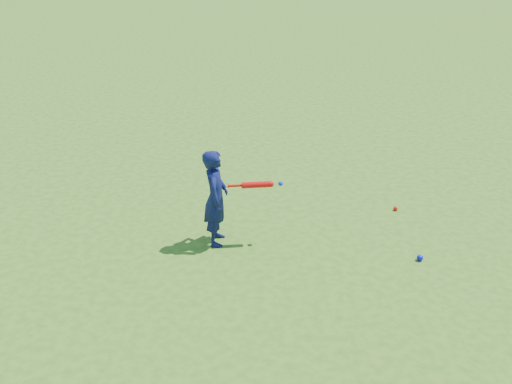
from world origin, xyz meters
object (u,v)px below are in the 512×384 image
ground_ball_blue (420,258)px  bat_swing (259,185)px  child (216,198)px  ground_ball_red (396,208)px

ground_ball_blue → bat_swing: bearing=167.8°
ground_ball_blue → bat_swing: (-1.96, 0.42, 0.76)m
child → ground_ball_blue: 2.59m
child → ground_ball_red: (2.46, 0.88, -0.60)m
ground_ball_red → bat_swing: (-1.93, -0.86, 0.77)m
child → ground_ball_red: size_ratio=20.60×
ground_ball_red → bat_swing: bearing=-155.9°
ground_ball_red → bat_swing: size_ratio=0.09×
bat_swing → ground_ball_red: bearing=17.0°
child → ground_ball_blue: bearing=-98.3°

